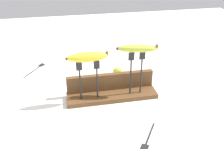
{
  "coord_description": "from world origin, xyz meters",
  "views": [
    {
      "loc": [
        -0.2,
        -0.99,
        0.66
      ],
      "look_at": [
        0.0,
        0.0,
        0.12
      ],
      "focal_mm": 40.85,
      "sensor_mm": 36.0,
      "label": 1
    }
  ],
  "objects": [
    {
      "name": "fork_fallen_near",
      "position": [
        -0.36,
        0.38,
        0.0
      ],
      "size": [
        0.11,
        0.17,
        0.01
      ],
      "color": "black",
      "rests_on": "ground"
    },
    {
      "name": "wooden_board",
      "position": [
        0.0,
        0.0,
        0.01
      ],
      "size": [
        0.42,
        0.11,
        0.02
      ],
      "primitive_type": "cube",
      "color": "brown",
      "rests_on": "ground"
    },
    {
      "name": "fork_stand_right",
      "position": [
        0.11,
        -0.01,
        0.14
      ],
      "size": [
        0.08,
        0.01,
        0.21
      ],
      "color": "black",
      "rests_on": "wooden_board"
    },
    {
      "name": "banana_raised_right",
      "position": [
        0.11,
        -0.01,
        0.24
      ],
      "size": [
        0.18,
        0.07,
        0.04
      ],
      "color": "#B2C138",
      "rests_on": "fork_stand_right"
    },
    {
      "name": "fork_stand_left",
      "position": [
        -0.11,
        -0.01,
        0.13
      ],
      "size": [
        0.1,
        0.01,
        0.18
      ],
      "color": "black",
      "rests_on": "wooden_board"
    },
    {
      "name": "banana_raised_left",
      "position": [
        -0.11,
        -0.01,
        0.22
      ],
      "size": [
        0.18,
        0.04,
        0.04
      ],
      "color": "yellow",
      "rests_on": "fork_stand_left"
    },
    {
      "name": "banana_chunk_near",
      "position": [
        0.08,
        0.21,
        0.02
      ],
      "size": [
        0.06,
        0.07,
        0.04
      ],
      "color": "#B2C138",
      "rests_on": "ground"
    },
    {
      "name": "ground_plane",
      "position": [
        0.0,
        0.0,
        0.0
      ],
      "size": [
        3.0,
        3.0,
        0.0
      ],
      "primitive_type": "plane",
      "color": "silver"
    },
    {
      "name": "board_backstop",
      "position": [
        0.0,
        0.04,
        0.06
      ],
      "size": [
        0.41,
        0.02,
        0.08
      ],
      "primitive_type": "cube",
      "color": "brown",
      "rests_on": "wooden_board"
    },
    {
      "name": "fork_fallen_far",
      "position": [
        0.07,
        -0.31,
        0.0
      ],
      "size": [
        0.1,
        0.15,
        0.01
      ],
      "color": "black",
      "rests_on": "ground"
    }
  ]
}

